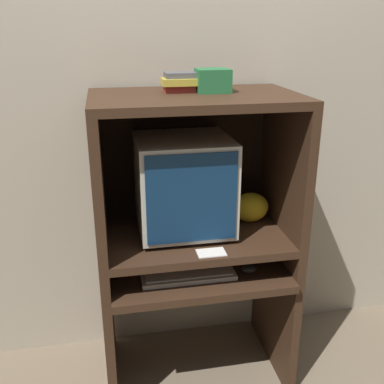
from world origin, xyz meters
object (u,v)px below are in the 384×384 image
at_px(mouse, 249,269).
at_px(snack_bag, 250,207).
at_px(keyboard, 188,274).
at_px(storage_box, 213,81).
at_px(book_stack, 180,82).
at_px(crt_monitor, 184,184).

height_order(mouse, snack_bag, snack_bag).
distance_m(keyboard, mouse, 0.28).
relative_size(keyboard, storage_box, 3.00).
height_order(snack_bag, book_stack, book_stack).
bearing_deg(snack_bag, keyboard, -150.27).
bearing_deg(snack_bag, mouse, -107.20).
height_order(crt_monitor, book_stack, book_stack).
bearing_deg(book_stack, keyboard, -92.11).
bearing_deg(storage_box, crt_monitor, -173.02).
relative_size(crt_monitor, snack_bag, 2.53).
relative_size(crt_monitor, book_stack, 2.70).
bearing_deg(keyboard, mouse, -4.00).
relative_size(crt_monitor, mouse, 6.22).
xyz_separation_m(crt_monitor, mouse, (0.27, -0.17, -0.36)).
bearing_deg(book_stack, storage_box, -15.12).
relative_size(crt_monitor, keyboard, 1.06).
height_order(mouse, storage_box, storage_box).
bearing_deg(crt_monitor, book_stack, 94.15).
bearing_deg(mouse, book_stack, 140.39).
bearing_deg(keyboard, storage_box, 50.07).
distance_m(book_stack, storage_box, 0.14).
relative_size(crt_monitor, storage_box, 3.17).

